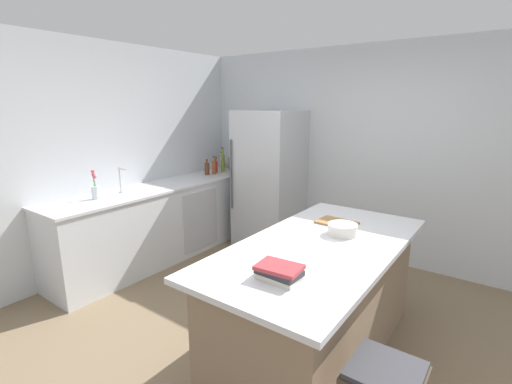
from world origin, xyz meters
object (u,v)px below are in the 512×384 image
gin_bottle (222,163)px  olive_oil_bottle (223,162)px  sink_faucet (121,179)px  hot_sauce_bottle (216,167)px  refrigerator (270,180)px  vinegar_bottle (214,167)px  syrup_bottle (207,169)px  cutting_board (337,223)px  whiskey_bottle (231,163)px  cookbook_stack (279,272)px  kitchen_island (318,298)px  mixing_bowl (343,229)px  flower_vase (95,190)px

gin_bottle → olive_oil_bottle: bearing=-43.6°
sink_faucet → hot_sauce_bottle: size_ratio=1.31×
refrigerator → sink_faucet: 1.89m
olive_oil_bottle → vinegar_bottle: olive_oil_bottle is taller
syrup_bottle → cutting_board: syrup_bottle is taller
gin_bottle → sink_faucet: bearing=-89.5°
gin_bottle → cutting_board: bearing=-27.5°
whiskey_bottle → vinegar_bottle: (-0.00, -0.37, -0.01)m
hot_sauce_bottle → vinegar_bottle: size_ratio=0.89×
whiskey_bottle → cutting_board: bearing=-30.2°
whiskey_bottle → cutting_board: size_ratio=0.85×
syrup_bottle → vinegar_bottle: bearing=61.5°
refrigerator → olive_oil_bottle: (-0.81, -0.02, 0.16)m
hot_sauce_bottle → syrup_bottle: bearing=-89.4°
whiskey_bottle → olive_oil_bottle: size_ratio=0.79×
olive_oil_bottle → hot_sauce_bottle: bearing=-121.4°
syrup_bottle → cookbook_stack: syrup_bottle is taller
kitchen_island → sink_faucet: sink_faucet is taller
sink_faucet → syrup_bottle: 1.36m
whiskey_bottle → mixing_bowl: size_ratio=1.22×
gin_bottle → olive_oil_bottle: 0.14m
kitchen_island → hot_sauce_bottle: size_ratio=9.08×
sink_faucet → olive_oil_bottle: bearing=87.1°
cookbook_stack → hot_sauce_bottle: bearing=138.4°
flower_vase → vinegar_bottle: flower_vase is taller
cutting_board → cookbook_stack: bearing=-82.9°
kitchen_island → whiskey_bottle: size_ratio=7.33×
kitchen_island → flower_vase: 2.55m
refrigerator → mixing_bowl: refrigerator is taller
refrigerator → gin_bottle: size_ratio=6.59×
mixing_bowl → hot_sauce_bottle: bearing=152.7°
gin_bottle → cutting_board: (2.40, -1.25, -0.13)m
vinegar_bottle → mixing_bowl: 2.73m
whiskey_bottle → vinegar_bottle: whiskey_bottle is taller
sink_faucet → flower_vase: flower_vase is taller
hot_sauce_bottle → mixing_bowl: bearing=-27.3°
hot_sauce_bottle → syrup_bottle: 0.19m
kitchen_island → olive_oil_bottle: size_ratio=5.76×
sink_faucet → cutting_board: 2.44m
flower_vase → mixing_bowl: flower_vase is taller
whiskey_bottle → gin_bottle: (-0.10, -0.09, 0.00)m
cookbook_stack → syrup_bottle: bearing=140.9°
sink_faucet → syrup_bottle: sink_faucet is taller
cutting_board → sink_faucet: bearing=-168.5°
kitchen_island → cookbook_stack: (0.05, -0.65, 0.49)m
olive_oil_bottle → cookbook_stack: (2.45, -2.31, -0.12)m
mixing_bowl → gin_bottle: bearing=149.9°
refrigerator → flower_vase: refrigerator is taller
sink_faucet → cutting_board: size_ratio=0.89×
flower_vase → whiskey_bottle: size_ratio=1.11×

